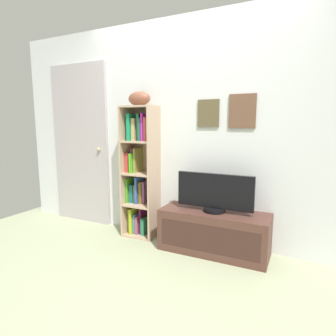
{
  "coord_description": "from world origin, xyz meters",
  "views": [
    {
      "loc": [
        1.17,
        -1.81,
        1.32
      ],
      "look_at": [
        -0.12,
        0.85,
        0.86
      ],
      "focal_mm": 30.2,
      "sensor_mm": 36.0,
      "label": 1
    }
  ],
  "objects_px": {
    "football": "(139,99)",
    "door": "(81,145)",
    "television": "(215,193)",
    "bookshelf": "(140,173)",
    "tv_stand": "(214,232)"
  },
  "relations": [
    {
      "from": "bookshelf",
      "to": "television",
      "type": "xyz_separation_m",
      "value": [
        0.94,
        -0.1,
        -0.13
      ]
    },
    {
      "from": "television",
      "to": "bookshelf",
      "type": "bearing_deg",
      "value": 174.14
    },
    {
      "from": "football",
      "to": "tv_stand",
      "type": "bearing_deg",
      "value": -3.99
    },
    {
      "from": "bookshelf",
      "to": "television",
      "type": "bearing_deg",
      "value": -5.86
    },
    {
      "from": "television",
      "to": "door",
      "type": "bearing_deg",
      "value": 174.49
    },
    {
      "from": "football",
      "to": "tv_stand",
      "type": "height_order",
      "value": "football"
    },
    {
      "from": "bookshelf",
      "to": "door",
      "type": "height_order",
      "value": "door"
    },
    {
      "from": "football",
      "to": "door",
      "type": "distance_m",
      "value": 1.15
    },
    {
      "from": "bookshelf",
      "to": "television",
      "type": "distance_m",
      "value": 0.95
    },
    {
      "from": "tv_stand",
      "to": "door",
      "type": "height_order",
      "value": "door"
    },
    {
      "from": "door",
      "to": "television",
      "type": "bearing_deg",
      "value": -5.51
    },
    {
      "from": "football",
      "to": "television",
      "type": "height_order",
      "value": "football"
    },
    {
      "from": "football",
      "to": "door",
      "type": "bearing_deg",
      "value": 173.05
    },
    {
      "from": "bookshelf",
      "to": "football",
      "type": "xyz_separation_m",
      "value": [
        0.02,
        -0.03,
        0.84
      ]
    },
    {
      "from": "television",
      "to": "door",
      "type": "distance_m",
      "value": 1.97
    }
  ]
}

